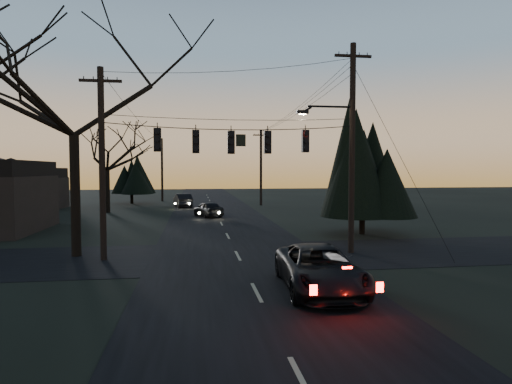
{
  "coord_description": "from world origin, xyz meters",
  "views": [
    {
      "loc": [
        -2.0,
        -9.62,
        4.03
      ],
      "look_at": [
        0.59,
        8.19,
        3.08
      ],
      "focal_mm": 30.0,
      "sensor_mm": 36.0,
      "label": 1
    }
  ],
  "objects": [
    {
      "name": "evergreen_dist",
      "position": [
        -9.31,
        42.57,
        3.3
      ],
      "size": [
        4.04,
        4.04,
        5.42
      ],
      "color": "black",
      "rests_on": "ground"
    },
    {
      "name": "main_road",
      "position": [
        0.0,
        20.0,
        0.01
      ],
      "size": [
        8.0,
        120.0,
        0.02
      ],
      "primitive_type": "cube",
      "color": "black",
      "rests_on": "ground"
    },
    {
      "name": "span_signal_assembly",
      "position": [
        -0.24,
        10.0,
        5.33
      ],
      "size": [
        11.5,
        0.44,
        1.49
      ],
      "color": "black",
      "rests_on": "ground"
    },
    {
      "name": "house_left_far",
      "position": [
        -20.0,
        36.0,
        2.6
      ],
      "size": [
        9.0,
        7.0,
        5.2
      ],
      "color": "black",
      "rests_on": "ground"
    },
    {
      "name": "sedan_oncoming_a",
      "position": [
        -0.8,
        26.93,
        0.66
      ],
      "size": [
        2.75,
        4.19,
        1.33
      ],
      "primitive_type": "imported",
      "rotation": [
        0.0,
        0.0,
        3.47
      ],
      "color": "black",
      "rests_on": "ground"
    },
    {
      "name": "evergreen_right",
      "position": [
        8.39,
        15.7,
        4.35
      ],
      "size": [
        4.67,
        4.67,
        7.51
      ],
      "color": "black",
      "rests_on": "ground"
    },
    {
      "name": "sedan_oncoming_b",
      "position": [
        -3.2,
        36.86,
        0.71
      ],
      "size": [
        2.28,
        4.53,
        1.43
      ],
      "primitive_type": "imported",
      "rotation": [
        0.0,
        0.0,
        3.33
      ],
      "color": "black",
      "rests_on": "ground"
    },
    {
      "name": "utility_pole_far_r",
      "position": [
        5.5,
        38.0,
        0.0
      ],
      "size": [
        1.8,
        0.3,
        8.5
      ],
      "primitive_type": null,
      "color": "black",
      "rests_on": "ground"
    },
    {
      "name": "suv_near",
      "position": [
        2.11,
        3.97,
        0.73
      ],
      "size": [
        2.71,
        5.36,
        1.45
      ],
      "primitive_type": "imported",
      "rotation": [
        0.0,
        0.0,
        -0.06
      ],
      "color": "black",
      "rests_on": "ground"
    },
    {
      "name": "utility_pole_left",
      "position": [
        -6.0,
        10.0,
        0.0
      ],
      "size": [
        1.8,
        0.3,
        8.5
      ],
      "primitive_type": null,
      "color": "black",
      "rests_on": "ground"
    },
    {
      "name": "utility_pole_right",
      "position": [
        5.5,
        10.0,
        0.0
      ],
      "size": [
        5.0,
        0.3,
        10.0
      ],
      "primitive_type": null,
      "color": "black",
      "rests_on": "ground"
    },
    {
      "name": "ground_plane",
      "position": [
        0.0,
        0.0,
        0.0
      ],
      "size": [
        160.0,
        160.0,
        0.0
      ],
      "primitive_type": "plane",
      "color": "black"
    },
    {
      "name": "cross_road",
      "position": [
        0.0,
        10.0,
        0.01
      ],
      "size": [
        60.0,
        7.0,
        0.02
      ],
      "primitive_type": "cube",
      "color": "black",
      "rests_on": "ground"
    },
    {
      "name": "bare_tree_left",
      "position": [
        -7.44,
        11.08,
        7.83
      ],
      "size": [
        10.77,
        10.77,
        11.2
      ],
      "color": "black",
      "rests_on": "ground"
    },
    {
      "name": "bare_tree_dist",
      "position": [
        -10.01,
        31.9,
        5.57
      ],
      "size": [
        7.18,
        7.18,
        7.98
      ],
      "color": "black",
      "rests_on": "ground"
    },
    {
      "name": "utility_pole_far_l",
      "position": [
        -6.0,
        46.0,
        0.0
      ],
      "size": [
        0.3,
        0.3,
        8.0
      ],
      "primitive_type": null,
      "color": "black",
      "rests_on": "ground"
    }
  ]
}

